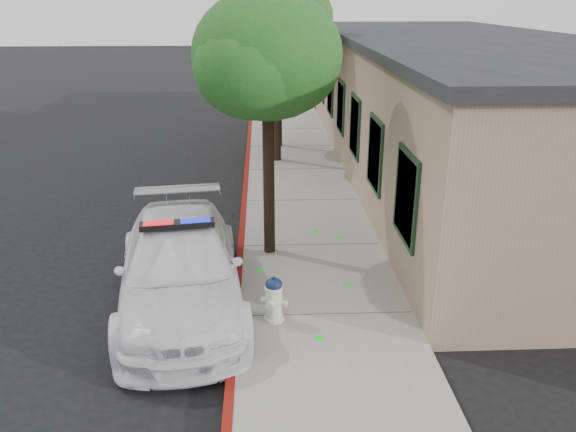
% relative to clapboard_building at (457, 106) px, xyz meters
% --- Properties ---
extents(ground, '(120.00, 120.00, 0.00)m').
position_rel_clapboard_building_xyz_m(ground, '(-6.69, -9.00, -2.13)').
color(ground, black).
rests_on(ground, ground).
extents(sidewalk, '(3.20, 60.00, 0.15)m').
position_rel_clapboard_building_xyz_m(sidewalk, '(-5.09, -6.00, -2.05)').
color(sidewalk, gray).
rests_on(sidewalk, ground).
extents(red_curb, '(0.14, 60.00, 0.16)m').
position_rel_clapboard_building_xyz_m(red_curb, '(-6.63, -6.00, -2.05)').
color(red_curb, maroon).
rests_on(red_curb, ground).
extents(clapboard_building, '(7.30, 20.89, 4.24)m').
position_rel_clapboard_building_xyz_m(clapboard_building, '(0.00, 0.00, 0.00)').
color(clapboard_building, '#997C64').
rests_on(clapboard_building, ground).
extents(police_car, '(2.88, 5.59, 1.67)m').
position_rel_clapboard_building_xyz_m(police_car, '(-7.63, -8.31, -1.35)').
color(police_car, white).
rests_on(police_car, ground).
extents(fire_hydrant, '(0.47, 0.41, 0.81)m').
position_rel_clapboard_building_xyz_m(fire_hydrant, '(-5.96, -9.15, -1.57)').
color(fire_hydrant, silver).
rests_on(fire_hydrant, sidewalk).
extents(street_tree_near, '(2.94, 3.04, 5.38)m').
position_rel_clapboard_building_xyz_m(street_tree_near, '(-5.98, -6.29, 2.04)').
color(street_tree_near, black).
rests_on(street_tree_near, sidewalk).
extents(street_tree_mid, '(3.57, 3.30, 6.30)m').
position_rel_clapboard_building_xyz_m(street_tree_mid, '(-5.61, 1.18, 2.77)').
color(street_tree_mid, black).
rests_on(street_tree_mid, sidewalk).
extents(street_tree_far, '(2.74, 2.52, 4.76)m').
position_rel_clapboard_building_xyz_m(street_tree_far, '(-5.47, 3.10, 1.60)').
color(street_tree_far, black).
rests_on(street_tree_far, sidewalk).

